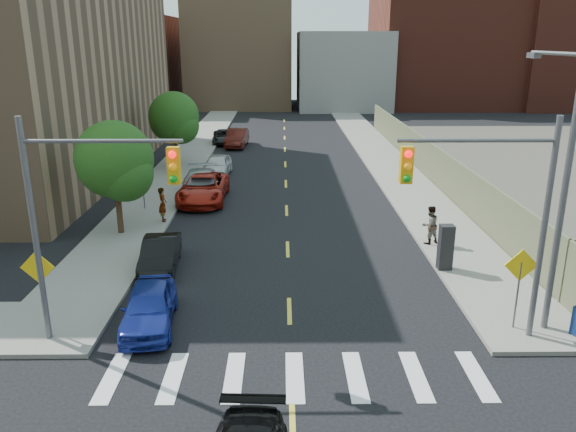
{
  "coord_description": "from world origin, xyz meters",
  "views": [
    {
      "loc": [
        -0.23,
        -9.6,
        9.01
      ],
      "look_at": [
        0.0,
        12.64,
        2.0
      ],
      "focal_mm": 35.0,
      "sensor_mm": 36.0,
      "label": 1
    }
  ],
  "objects_px": {
    "payphone": "(446,247)",
    "parked_car_grey": "(224,137)",
    "parked_car_maroon": "(237,138)",
    "parked_car_red": "(203,188)",
    "pedestrian_west": "(163,204)",
    "parked_car_black": "(160,254)",
    "parked_car_white": "(218,165)",
    "parked_car_blue": "(149,307)",
    "pedestrian_east": "(430,225)",
    "parked_car_silver": "(200,185)"
  },
  "relations": [
    {
      "from": "payphone",
      "to": "parked_car_grey",
      "type": "bearing_deg",
      "value": 110.11
    },
    {
      "from": "parked_car_grey",
      "to": "payphone",
      "type": "xyz_separation_m",
      "value": [
        11.8,
        -29.65,
        0.47
      ]
    },
    {
      "from": "parked_car_maroon",
      "to": "parked_car_red",
      "type": "bearing_deg",
      "value": -88.07
    },
    {
      "from": "payphone",
      "to": "pedestrian_west",
      "type": "bearing_deg",
      "value": 151.49
    },
    {
      "from": "parked_car_black",
      "to": "payphone",
      "type": "bearing_deg",
      "value": -6.54
    },
    {
      "from": "parked_car_black",
      "to": "parked_car_white",
      "type": "distance_m",
      "value": 16.59
    },
    {
      "from": "parked_car_black",
      "to": "parked_car_grey",
      "type": "relative_size",
      "value": 0.89
    },
    {
      "from": "parked_car_blue",
      "to": "parked_car_grey",
      "type": "distance_m",
      "value": 34.01
    },
    {
      "from": "parked_car_black",
      "to": "pedestrian_east",
      "type": "xyz_separation_m",
      "value": [
        11.65,
        2.51,
        0.38
      ]
    },
    {
      "from": "parked_car_blue",
      "to": "parked_car_white",
      "type": "bearing_deg",
      "value": 84.41
    },
    {
      "from": "parked_car_red",
      "to": "payphone",
      "type": "height_order",
      "value": "payphone"
    },
    {
      "from": "parked_car_blue",
      "to": "payphone",
      "type": "relative_size",
      "value": 2.18
    },
    {
      "from": "parked_car_white",
      "to": "payphone",
      "type": "distance_m",
      "value": 20.29
    },
    {
      "from": "pedestrian_west",
      "to": "pedestrian_east",
      "type": "height_order",
      "value": "pedestrian_east"
    },
    {
      "from": "parked_car_blue",
      "to": "pedestrian_west",
      "type": "bearing_deg",
      "value": 93.14
    },
    {
      "from": "pedestrian_west",
      "to": "parked_car_silver",
      "type": "bearing_deg",
      "value": -30.06
    },
    {
      "from": "parked_car_maroon",
      "to": "parked_car_black",
      "type": "bearing_deg",
      "value": -88.21
    },
    {
      "from": "parked_car_black",
      "to": "parked_car_maroon",
      "type": "distance_m",
      "value": 27.61
    },
    {
      "from": "pedestrian_east",
      "to": "parked_car_white",
      "type": "bearing_deg",
      "value": -75.63
    },
    {
      "from": "parked_car_grey",
      "to": "pedestrian_west",
      "type": "bearing_deg",
      "value": -96.9
    },
    {
      "from": "parked_car_maroon",
      "to": "pedestrian_west",
      "type": "relative_size",
      "value": 2.64
    },
    {
      "from": "parked_car_black",
      "to": "parked_car_silver",
      "type": "xyz_separation_m",
      "value": [
        0.12,
        10.86,
        0.14
      ]
    },
    {
      "from": "parked_car_red",
      "to": "parked_car_grey",
      "type": "bearing_deg",
      "value": 92.34
    },
    {
      "from": "parked_car_red",
      "to": "payphone",
      "type": "bearing_deg",
      "value": -43.25
    },
    {
      "from": "parked_car_red",
      "to": "pedestrian_east",
      "type": "xyz_separation_m",
      "value": [
        11.23,
        -7.58,
        0.25
      ]
    },
    {
      "from": "pedestrian_east",
      "to": "parked_car_grey",
      "type": "bearing_deg",
      "value": -89.87
    },
    {
      "from": "parked_car_black",
      "to": "parked_car_red",
      "type": "bearing_deg",
      "value": 83.36
    },
    {
      "from": "pedestrian_west",
      "to": "pedestrian_east",
      "type": "bearing_deg",
      "value": -121.55
    },
    {
      "from": "parked_car_blue",
      "to": "parked_car_maroon",
      "type": "relative_size",
      "value": 0.87
    },
    {
      "from": "parked_car_blue",
      "to": "pedestrian_east",
      "type": "height_order",
      "value": "pedestrian_east"
    },
    {
      "from": "parked_car_blue",
      "to": "payphone",
      "type": "distance_m",
      "value": 11.74
    },
    {
      "from": "parked_car_white",
      "to": "parked_car_maroon",
      "type": "xyz_separation_m",
      "value": [
        0.5,
        11.01,
        0.05
      ]
    },
    {
      "from": "parked_car_white",
      "to": "pedestrian_west",
      "type": "xyz_separation_m",
      "value": [
        -1.6,
        -10.64,
        0.31
      ]
    },
    {
      "from": "parked_car_black",
      "to": "parked_car_white",
      "type": "height_order",
      "value": "parked_car_white"
    },
    {
      "from": "parked_car_blue",
      "to": "parked_car_black",
      "type": "distance_m",
      "value": 4.85
    },
    {
      "from": "parked_car_blue",
      "to": "pedestrian_west",
      "type": "xyz_separation_m",
      "value": [
        -1.71,
        10.75,
        0.34
      ]
    },
    {
      "from": "parked_car_blue",
      "to": "parked_car_grey",
      "type": "height_order",
      "value": "parked_car_blue"
    },
    {
      "from": "parked_car_white",
      "to": "parked_car_black",
      "type": "bearing_deg",
      "value": -89.49
    },
    {
      "from": "parked_car_red",
      "to": "parked_car_white",
      "type": "xyz_separation_m",
      "value": [
        0.11,
        6.5,
        -0.06
      ]
    },
    {
      "from": "parked_car_silver",
      "to": "parked_car_blue",
      "type": "bearing_deg",
      "value": -91.99
    },
    {
      "from": "parked_car_blue",
      "to": "parked_car_grey",
      "type": "bearing_deg",
      "value": 85.64
    },
    {
      "from": "parked_car_maroon",
      "to": "pedestrian_west",
      "type": "bearing_deg",
      "value": -91.62
    },
    {
      "from": "payphone",
      "to": "pedestrian_east",
      "type": "distance_m",
      "value": 2.97
    },
    {
      "from": "parked_car_maroon",
      "to": "pedestrian_east",
      "type": "xyz_separation_m",
      "value": [
        10.62,
        -25.08,
        0.26
      ]
    },
    {
      "from": "payphone",
      "to": "pedestrian_east",
      "type": "xyz_separation_m",
      "value": [
        0.12,
        2.97,
        -0.05
      ]
    },
    {
      "from": "pedestrian_west",
      "to": "pedestrian_east",
      "type": "xyz_separation_m",
      "value": [
        12.72,
        -3.43,
        0.0
      ]
    },
    {
      "from": "parked_car_black",
      "to": "parked_car_grey",
      "type": "height_order",
      "value": "parked_car_black"
    },
    {
      "from": "parked_car_red",
      "to": "parked_car_white",
      "type": "height_order",
      "value": "parked_car_red"
    },
    {
      "from": "parked_car_silver",
      "to": "parked_car_grey",
      "type": "distance_m",
      "value": 18.33
    },
    {
      "from": "parked_car_silver",
      "to": "parked_car_white",
      "type": "relative_size",
      "value": 1.29
    }
  ]
}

